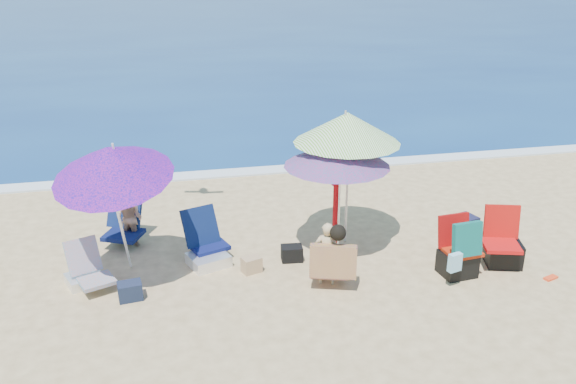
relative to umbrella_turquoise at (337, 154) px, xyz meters
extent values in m
plane|color=#D8BC84|center=(-0.47, -1.01, -1.66)|extent=(120.00, 120.00, 0.00)
cube|color=navy|center=(-0.47, 43.99, -1.71)|extent=(120.00, 80.00, 0.12)
cube|color=white|center=(-0.47, 4.09, -1.64)|extent=(120.00, 0.50, 0.04)
cylinder|color=white|center=(0.04, -0.05, -0.79)|extent=(0.04, 0.04, 1.73)
cone|color=#D11B6F|center=(0.00, 0.00, 0.00)|extent=(2.02, 2.02, 0.39)
cylinder|color=silver|center=(-0.04, 0.06, 0.17)|extent=(0.03, 0.03, 0.10)
cylinder|color=silver|center=(0.29, 0.33, -0.63)|extent=(0.04, 0.04, 2.06)
cone|color=#4CA619|center=(0.24, 0.30, 0.32)|extent=(1.87, 1.87, 0.49)
cylinder|color=silver|center=(0.20, 0.27, 0.53)|extent=(0.04, 0.04, 0.13)
cylinder|color=white|center=(-3.28, -0.10, -0.70)|extent=(0.20, 0.48, 1.87)
cone|color=#AA1894|center=(-3.29, -0.32, 0.20)|extent=(2.14, 2.18, 0.86)
cylinder|color=white|center=(-3.23, -0.35, 0.42)|extent=(0.05, 0.07, 0.13)
cylinder|color=#B20C11|center=(0.02, 0.04, -1.08)|extent=(0.10, 0.10, 1.15)
cone|color=#B60D27|center=(0.01, 0.07, -0.45)|extent=(0.14, 0.14, 0.14)
cube|color=#0D1449|center=(-2.00, 0.22, -1.46)|extent=(0.68, 0.64, 0.07)
cube|color=#0B1941|center=(-2.10, 0.36, -1.16)|extent=(0.63, 0.49, 0.59)
cube|color=white|center=(-2.03, -0.03, -1.57)|extent=(0.71, 0.67, 0.18)
cube|color=#E57350|center=(-3.64, -0.49, -1.49)|extent=(0.58, 0.55, 0.06)
cube|color=#F06C54|center=(-3.84, -0.15, -1.24)|extent=(0.53, 0.42, 0.49)
cube|color=white|center=(-3.85, -0.22, -1.58)|extent=(0.61, 0.58, 0.15)
cube|color=red|center=(2.28, -1.10, -1.26)|extent=(0.64, 0.60, 0.06)
cube|color=#B9120D|center=(2.42, -0.82, -1.00)|extent=(0.55, 0.29, 0.53)
cube|color=black|center=(2.42, -0.97, -1.47)|extent=(0.61, 0.58, 0.38)
cube|color=#AF260C|center=(1.63, -1.11, -1.28)|extent=(0.55, 0.50, 0.05)
cube|color=#9D0B0B|center=(1.58, -0.90, -1.03)|extent=(0.51, 0.19, 0.50)
cube|color=black|center=(1.58, -1.11, -1.48)|extent=(0.53, 0.48, 0.36)
cube|color=#09744F|center=(1.58, -1.31, -0.98)|extent=(0.46, 0.20, 0.51)
cube|color=#8FCDE5|center=(1.34, -1.45, -1.25)|extent=(0.21, 0.14, 0.27)
imported|color=tan|center=(-0.40, -0.94, -1.18)|extent=(0.40, 0.32, 0.96)
cube|color=#2E1072|center=(-0.34, -0.92, -1.46)|extent=(0.65, 0.61, 0.06)
cube|color=#410F6D|center=(-0.36, -1.13, -1.21)|extent=(0.70, 0.42, 0.49)
sphere|color=black|center=(-0.28, -1.06, -0.81)|extent=(0.23, 0.23, 0.23)
imported|color=tan|center=(-3.21, 0.92, -1.18)|extent=(0.57, 0.52, 0.95)
cube|color=#0B1542|center=(-3.33, 0.91, -1.45)|extent=(0.73, 0.70, 0.07)
cube|color=#0D1D4A|center=(-3.29, 1.26, -1.14)|extent=(0.66, 0.54, 0.61)
sphere|color=tan|center=(-3.46, 1.18, -0.71)|extent=(0.23, 0.23, 0.23)
cube|color=#182136|center=(-3.18, -0.80, -1.53)|extent=(0.35, 0.27, 0.25)
cube|color=black|center=(-0.74, -0.15, -1.54)|extent=(0.35, 0.27, 0.24)
cube|color=tan|center=(-1.41, -0.38, -1.54)|extent=(0.33, 0.28, 0.24)
cube|color=#191A38|center=(2.31, 0.12, -1.48)|extent=(0.53, 0.45, 0.34)
cube|color=#FB421A|center=(2.88, -1.54, -1.64)|extent=(0.24, 0.17, 0.03)
camera|label=1|loc=(-2.56, -8.26, 2.74)|focal=37.07mm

